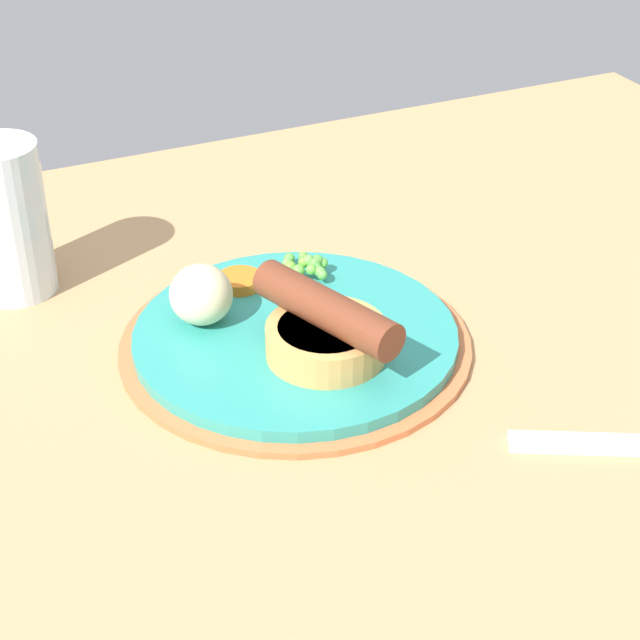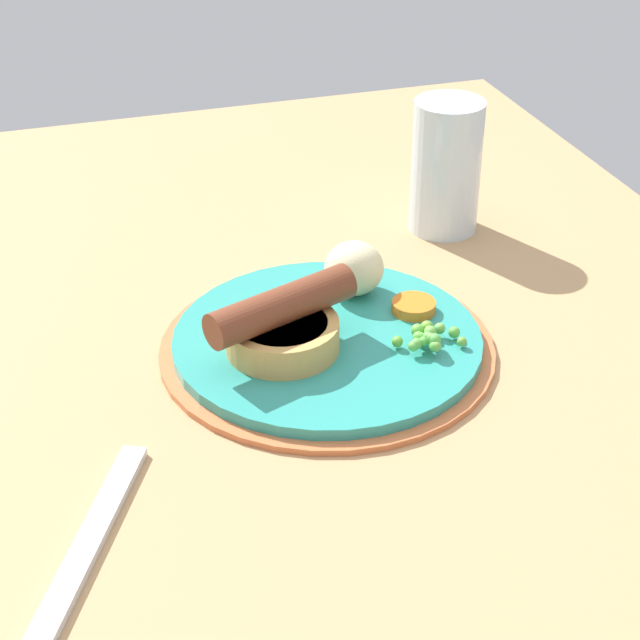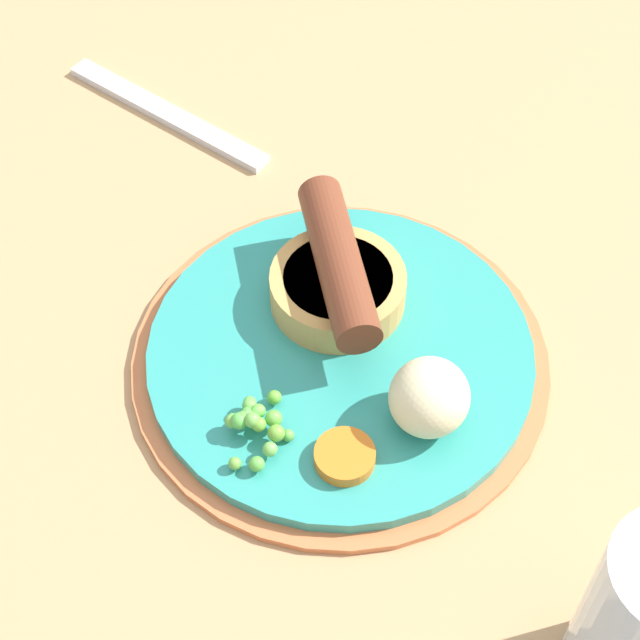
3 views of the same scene
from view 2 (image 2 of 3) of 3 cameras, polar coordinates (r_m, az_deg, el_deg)
name	(u,v)px [view 2 (image 2 of 3)]	position (r cm, az deg, el deg)	size (l,w,h in cm)	color
dining_table	(305,388)	(79.38, -0.82, -3.62)	(110.00, 80.00, 3.00)	tan
dinner_plate	(327,345)	(80.37, 0.38, -1.35)	(25.25, 25.25, 1.40)	#CC6B3D
sausage_pudding	(282,325)	(77.33, -2.03, -0.27)	(8.33, 12.02, 5.07)	tan
pea_pile	(428,336)	(78.37, 5.79, -0.87)	(4.42, 5.35, 1.88)	#62B940
potato_chunk_0	(354,268)	(84.44, 1.83, 2.78)	(4.73, 4.55, 4.36)	beige
carrot_slice_3	(414,306)	(83.03, 5.02, 0.73)	(3.42, 3.42, 0.86)	orange
fork	(88,545)	(65.33, -12.28, -11.65)	(18.00, 1.60, 0.60)	silver
drinking_glass	(446,167)	(96.79, 6.74, 8.13)	(6.25, 6.25, 12.11)	silver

